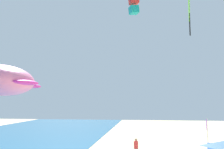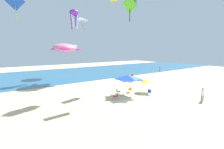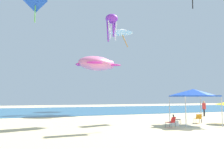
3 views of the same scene
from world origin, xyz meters
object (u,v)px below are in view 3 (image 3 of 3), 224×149
folding_chair_near_cooler (198,118)px  cooler_box (174,123)px  kite_diamond_blue (35,2)px  kite_octopus_purple (112,20)px  kite_delta_white (122,31)px  canopy_tent (193,93)px  kite_turtle_pink (97,64)px  folding_chair_facing_ocean (176,118)px  folding_chair_left_of_tent (171,121)px  person_by_tent (204,107)px

folding_chair_near_cooler → cooler_box: (-3.04, -0.63, -0.27)m
kite_diamond_blue → kite_octopus_purple: bearing=-135.7°
cooler_box → kite_delta_white: (6.86, 25.47, 15.14)m
cooler_box → kite_octopus_purple: bearing=83.1°
canopy_tent → kite_turtle_pink: bearing=103.1°
kite_diamond_blue → folding_chair_near_cooler: bearing=156.1°
folding_chair_facing_ocean → cooler_box: (-0.81, -0.91, -0.27)m
folding_chair_left_of_tent → kite_delta_white: kite_delta_white is taller
kite_delta_white → kite_turtle_pink: (-8.63, -10.34, -8.30)m
folding_chair_left_of_tent → person_by_tent: (10.49, 7.81, 0.62)m
kite_octopus_purple → person_by_tent: bearing=-90.8°
canopy_tent → kite_turtle_pink: kite_turtle_pink is taller
cooler_box → kite_octopus_purple: kite_octopus_purple is taller
kite_delta_white → person_by_tent: bearing=50.5°
kite_octopus_purple → kite_turtle_pink: bearing=-160.6°
folding_chair_left_of_tent → person_by_tent: person_by_tent is taller
cooler_box → kite_diamond_blue: bearing=124.3°
canopy_tent → kite_delta_white: bearing=78.9°
canopy_tent → kite_diamond_blue: size_ratio=0.88×
folding_chair_near_cooler → folding_chair_left_of_tent: (-4.14, -1.74, 0.00)m
folding_chair_facing_ocean → folding_chair_near_cooler: same height
folding_chair_near_cooler → folding_chair_facing_ocean: bearing=13.2°
folding_chair_near_cooler → kite_delta_white: 29.20m
canopy_tent → folding_chair_facing_ocean: bearing=130.3°
folding_chair_near_cooler → kite_diamond_blue: size_ratio=0.18×
folding_chair_near_cooler → kite_turtle_pink: (-4.81, 14.50, 6.56)m
kite_octopus_purple → folding_chair_left_of_tent: bearing=-128.4°
folding_chair_facing_ocean → person_by_tent: (8.58, 5.79, 0.62)m
folding_chair_facing_ocean → kite_diamond_blue: 22.84m
folding_chair_facing_ocean → kite_delta_white: 29.34m
cooler_box → person_by_tent: person_by_tent is taller
person_by_tent → kite_octopus_purple: bearing=75.2°
folding_chair_left_of_tent → kite_octopus_purple: kite_octopus_purple is taller
kite_turtle_pink → canopy_tent: bearing=-105.3°
folding_chair_left_of_tent → cooler_box: 1.58m
kite_diamond_blue → kite_delta_white: (17.09, 10.49, 0.66)m
folding_chair_facing_ocean → kite_turtle_pink: kite_turtle_pink is taller
canopy_tent → kite_octopus_purple: 23.71m
canopy_tent → folding_chair_facing_ocean: (-1.00, 1.18, -2.21)m
cooler_box → kite_diamond_blue: (-10.23, 14.98, 14.48)m
kite_diamond_blue → kite_turtle_pink: 11.41m
folding_chair_left_of_tent → cooler_box: (1.10, 1.11, -0.27)m
folding_chair_near_cooler → cooler_box: 3.12m
cooler_box → kite_delta_white: bearing=74.9°
kite_delta_white → kite_turtle_pink: kite_delta_white is taller
cooler_box → kite_turtle_pink: 16.70m
canopy_tent → folding_chair_near_cooler: 2.68m
person_by_tent → kite_diamond_blue: kite_diamond_blue is taller
person_by_tent → kite_octopus_purple: 20.53m
canopy_tent → kite_delta_white: (5.05, 25.75, 12.66)m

